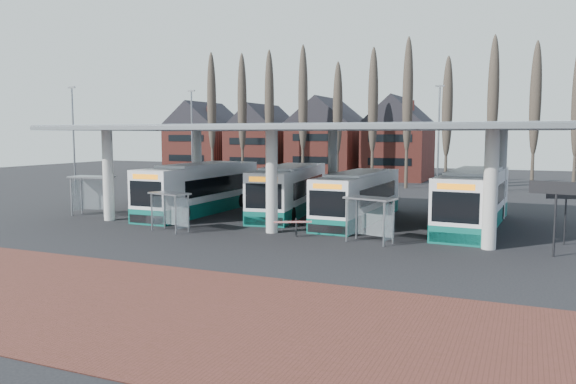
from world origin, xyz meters
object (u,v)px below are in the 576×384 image
at_px(bus_3, 474,200).
at_px(shelter_1, 171,203).
at_px(shelter_2, 371,210).
at_px(bus_2, 359,198).
at_px(bus_0, 201,189).
at_px(bus_1, 290,191).
at_px(shelter_0, 93,187).

xyz_separation_m(bus_3, shelter_1, (-16.41, -8.59, -0.01)).
bearing_deg(bus_3, shelter_1, -149.09).
relative_size(bus_3, shelter_2, 4.57).
bearing_deg(bus_2, bus_0, -175.64).
relative_size(bus_1, shelter_2, 4.49).
bearing_deg(shelter_0, bus_0, 25.23).
bearing_deg(bus_0, bus_3, 2.83).
bearing_deg(shelter_2, bus_0, 170.83).
xyz_separation_m(shelter_0, shelter_2, (20.78, -2.10, -0.27)).
bearing_deg(bus_3, bus_0, -173.85).
bearing_deg(bus_1, shelter_2, -53.54).
bearing_deg(bus_0, bus_1, 18.06).
bearing_deg(shelter_1, shelter_0, 173.66).
bearing_deg(bus_2, shelter_1, -136.52).
bearing_deg(bus_3, bus_1, 178.49).
xyz_separation_m(bus_0, bus_2, (11.80, 0.62, -0.16)).
bearing_deg(bus_0, shelter_2, -23.81).
distance_m(bus_0, bus_3, 19.11).
distance_m(bus_0, shelter_2, 15.84).
relative_size(bus_1, shelter_0, 4.01).
bearing_deg(shelter_1, shelter_2, 20.21).
bearing_deg(bus_2, shelter_0, -163.47).
bearing_deg(bus_3, shelter_2, -118.73).
distance_m(bus_0, shelter_1, 8.09).
bearing_deg(shelter_1, bus_2, 56.28).
xyz_separation_m(bus_2, shelter_0, (-18.09, -4.90, 0.48)).
bearing_deg(bus_1, shelter_0, -161.22).
distance_m(bus_2, shelter_2, 7.51).
bearing_deg(bus_3, bus_2, -174.05).
xyz_separation_m(bus_0, shelter_0, (-6.28, -4.29, 0.32)).
height_order(bus_1, shelter_1, bus_1).
relative_size(shelter_0, shelter_1, 1.18).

